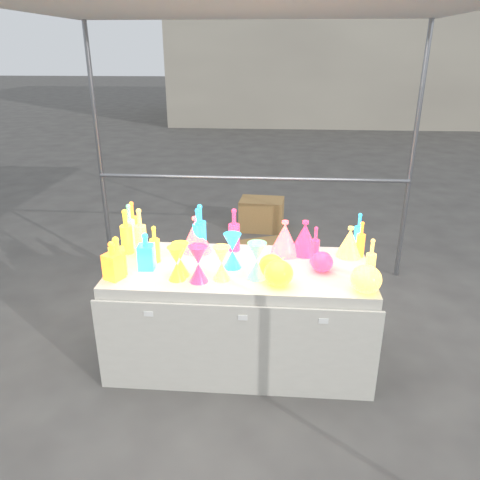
# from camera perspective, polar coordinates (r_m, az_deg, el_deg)

# --- Properties ---
(ground) EXTENTS (80.00, 80.00, 0.00)m
(ground) POSITION_cam_1_polar(r_m,az_deg,el_deg) (3.65, 0.00, -13.95)
(ground) COLOR #615E5A
(ground) RESTS_ON ground
(canopy_tent) EXTENTS (3.15, 3.15, 2.46)m
(canopy_tent) POSITION_cam_1_polar(r_m,az_deg,el_deg) (2.97, 0.02, 26.66)
(canopy_tent) COLOR gray
(canopy_tent) RESTS_ON ground
(display_table) EXTENTS (1.84, 0.83, 0.75)m
(display_table) POSITION_cam_1_polar(r_m,az_deg,el_deg) (3.44, -0.01, -8.99)
(display_table) COLOR silver
(display_table) RESTS_ON ground
(background_building) EXTENTS (14.00, 6.00, 6.00)m
(background_building) POSITION_cam_1_polar(r_m,az_deg,el_deg) (17.38, 18.57, 23.93)
(background_building) COLOR #BCB29D
(background_building) RESTS_ON ground
(cardboard_box_closed) EXTENTS (0.57, 0.44, 0.40)m
(cardboard_box_closed) POSITION_cam_1_polar(r_m,az_deg,el_deg) (6.00, 2.65, 3.15)
(cardboard_box_closed) COLOR #A67E4B
(cardboard_box_closed) RESTS_ON ground
(cardboard_box_flat) EXTENTS (0.79, 0.68, 0.06)m
(cardboard_box_flat) POSITION_cam_1_polar(r_m,az_deg,el_deg) (5.43, 2.70, -0.89)
(cardboard_box_flat) COLOR #A67E4B
(cardboard_box_flat) RESTS_ON ground
(bottle_0) EXTENTS (0.10, 0.10, 0.34)m
(bottle_0) POSITION_cam_1_polar(r_m,az_deg,el_deg) (3.52, -13.69, 1.03)
(bottle_0) COLOR #F84017
(bottle_0) RESTS_ON display_table
(bottle_1) EXTENTS (0.11, 0.11, 0.37)m
(bottle_1) POSITION_cam_1_polar(r_m,az_deg,el_deg) (3.46, -4.86, 1.48)
(bottle_1) COLOR green
(bottle_1) RESTS_ON display_table
(bottle_2) EXTENTS (0.08, 0.08, 0.34)m
(bottle_2) POSITION_cam_1_polar(r_m,az_deg,el_deg) (3.67, -12.92, 2.03)
(bottle_2) COLOR yellow
(bottle_2) RESTS_ON display_table
(bottle_3) EXTENTS (0.09, 0.09, 0.33)m
(bottle_3) POSITION_cam_1_polar(r_m,az_deg,el_deg) (3.47, -0.73, 1.27)
(bottle_3) COLOR #203DBB
(bottle_3) RESTS_ON display_table
(bottle_4) EXTENTS (0.11, 0.11, 0.36)m
(bottle_4) POSITION_cam_1_polar(r_m,az_deg,el_deg) (3.46, -12.06, 0.96)
(bottle_4) COLOR #158477
(bottle_4) RESTS_ON display_table
(bottle_5) EXTENTS (0.10, 0.10, 0.35)m
(bottle_5) POSITION_cam_1_polar(r_m,az_deg,el_deg) (3.60, -13.26, 1.65)
(bottle_5) COLOR #B32384
(bottle_5) RESTS_ON display_table
(bottle_6) EXTENTS (0.09, 0.09, 0.27)m
(bottle_6) POSITION_cam_1_polar(r_m,az_deg,el_deg) (3.35, -10.36, -0.47)
(bottle_6) COLOR #F84017
(bottle_6) RESTS_ON display_table
(bottle_7) EXTENTS (0.11, 0.11, 0.34)m
(bottle_7) POSITION_cam_1_polar(r_m,az_deg,el_deg) (3.45, -5.14, 1.19)
(bottle_7) COLOR green
(bottle_7) RESTS_ON display_table
(decanter_0) EXTENTS (0.14, 0.14, 0.26)m
(decanter_0) POSITION_cam_1_polar(r_m,az_deg,el_deg) (3.23, -14.76, -1.79)
(decanter_0) COLOR #F84017
(decanter_0) RESTS_ON display_table
(decanter_1) EXTENTS (0.14, 0.14, 0.27)m
(decanter_1) POSITION_cam_1_polar(r_m,az_deg,el_deg) (3.15, -15.24, -2.38)
(decanter_1) COLOR yellow
(decanter_1) RESTS_ON display_table
(decanter_2) EXTENTS (0.11, 0.11, 0.26)m
(decanter_2) POSITION_cam_1_polar(r_m,az_deg,el_deg) (3.25, -11.39, -1.33)
(decanter_2) COLOR green
(decanter_2) RESTS_ON display_table
(hourglass_0) EXTENTS (0.14, 0.14, 0.23)m
(hourglass_0) POSITION_cam_1_polar(r_m,az_deg,el_deg) (3.07, -7.74, -2.83)
(hourglass_0) COLOR yellow
(hourglass_0) RESTS_ON display_table
(hourglass_1) EXTENTS (0.13, 0.13, 0.25)m
(hourglass_1) POSITION_cam_1_polar(r_m,az_deg,el_deg) (3.02, -5.11, -2.93)
(hourglass_1) COLOR #203DBB
(hourglass_1) RESTS_ON display_table
(hourglass_2) EXTENTS (0.13, 0.13, 0.23)m
(hourglass_2) POSITION_cam_1_polar(r_m,az_deg,el_deg) (3.05, -2.26, -2.83)
(hourglass_2) COLOR #158477
(hourglass_2) RESTS_ON display_table
(hourglass_3) EXTENTS (0.13, 0.13, 0.25)m
(hourglass_3) POSITION_cam_1_polar(r_m,az_deg,el_deg) (3.05, 2.07, -2.55)
(hourglass_3) COLOR #B32384
(hourglass_3) RESTS_ON display_table
(hourglass_4) EXTENTS (0.12, 0.12, 0.23)m
(hourglass_4) POSITION_cam_1_polar(r_m,az_deg,el_deg) (3.12, -7.27, -2.38)
(hourglass_4) COLOR #F84017
(hourglass_4) RESTS_ON display_table
(hourglass_5) EXTENTS (0.13, 0.13, 0.25)m
(hourglass_5) POSITION_cam_1_polar(r_m,az_deg,el_deg) (3.20, -0.93, -1.33)
(hourglass_5) COLOR green
(hourglass_5) RESTS_ON display_table
(globe_0) EXTENTS (0.24, 0.24, 0.15)m
(globe_0) POSITION_cam_1_polar(r_m,az_deg,el_deg) (2.99, 4.72, -4.22)
(globe_0) COLOR #F84017
(globe_0) RESTS_ON display_table
(globe_1) EXTENTS (0.22, 0.22, 0.16)m
(globe_1) POSITION_cam_1_polar(r_m,az_deg,el_deg) (3.01, 15.08, -4.79)
(globe_1) COLOR #158477
(globe_1) RESTS_ON display_table
(globe_2) EXTENTS (0.18, 0.18, 0.14)m
(globe_2) POSITION_cam_1_polar(r_m,az_deg,el_deg) (3.11, 3.84, -3.29)
(globe_2) COLOR yellow
(globe_2) RESTS_ON display_table
(globe_3) EXTENTS (0.19, 0.19, 0.12)m
(globe_3) POSITION_cam_1_polar(r_m,az_deg,el_deg) (3.22, 9.95, -2.76)
(globe_3) COLOR #203DBB
(globe_3) RESTS_ON display_table
(lampshade_0) EXTENTS (0.24, 0.24, 0.27)m
(lampshade_0) POSITION_cam_1_polar(r_m,az_deg,el_deg) (3.48, -5.39, 0.71)
(lampshade_0) COLOR yellow
(lampshade_0) RESTS_ON display_table
(lampshade_1) EXTENTS (0.26, 0.26, 0.26)m
(lampshade_1) POSITION_cam_1_polar(r_m,az_deg,el_deg) (3.43, 5.46, 0.29)
(lampshade_1) COLOR yellow
(lampshade_1) RESTS_ON display_table
(lampshade_2) EXTENTS (0.22, 0.22, 0.25)m
(lampshade_2) POSITION_cam_1_polar(r_m,az_deg,el_deg) (3.46, 7.90, 0.35)
(lampshade_2) COLOR #203DBB
(lampshade_2) RESTS_ON display_table
(lampshade_3) EXTENTS (0.24, 0.24, 0.23)m
(lampshade_3) POSITION_cam_1_polar(r_m,az_deg,el_deg) (3.48, 13.23, -0.17)
(lampshade_3) COLOR #158477
(lampshade_3) RESTS_ON display_table
(bottle_8) EXTENTS (0.09, 0.09, 0.29)m
(bottle_8) POSITION_cam_1_polar(r_m,az_deg,el_deg) (3.59, 14.26, 0.97)
(bottle_8) COLOR green
(bottle_8) RESTS_ON display_table
(bottle_9) EXTENTS (0.08, 0.08, 0.27)m
(bottle_9) POSITION_cam_1_polar(r_m,az_deg,el_deg) (3.48, 14.53, 0.10)
(bottle_9) COLOR yellow
(bottle_9) RESTS_ON display_table
(bottle_10) EXTENTS (0.07, 0.07, 0.27)m
(bottle_10) POSITION_cam_1_polar(r_m,az_deg,el_deg) (3.31, 9.15, -0.60)
(bottle_10) COLOR #203DBB
(bottle_10) RESTS_ON display_table
(bottle_11) EXTENTS (0.07, 0.07, 0.29)m
(bottle_11) POSITION_cam_1_polar(r_m,az_deg,el_deg) (3.13, 15.67, -2.34)
(bottle_11) COLOR #158477
(bottle_11) RESTS_ON display_table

